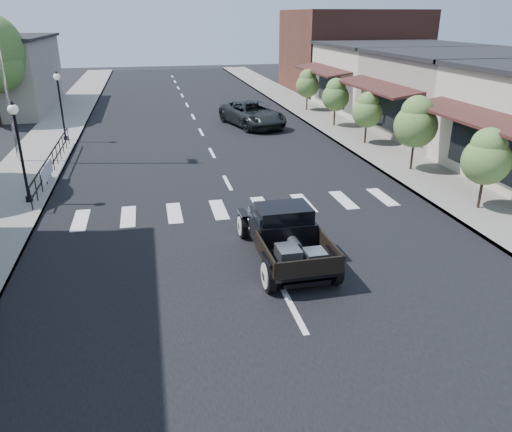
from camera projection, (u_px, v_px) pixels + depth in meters
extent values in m
plane|color=black|center=(265.00, 256.00, 14.61)|extent=(120.00, 120.00, 0.00)
cube|color=black|center=(205.00, 140.00, 28.20)|extent=(14.00, 80.00, 0.02)
cube|color=gray|center=(46.00, 146.00, 26.52)|extent=(3.00, 80.00, 0.15)
cube|color=gray|center=(346.00, 132.00, 29.84)|extent=(3.00, 80.00, 0.15)
cube|color=#AA9D8F|center=(469.00, 96.00, 28.48)|extent=(10.00, 9.00, 4.50)
cube|color=beige|center=(396.00, 78.00, 36.64)|extent=(10.00, 9.00, 4.50)
cube|color=brown|center=(351.00, 51.00, 45.33)|extent=(11.00, 10.00, 7.00)
imported|color=black|center=(252.00, 114.00, 31.38)|extent=(3.90, 6.00, 1.54)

